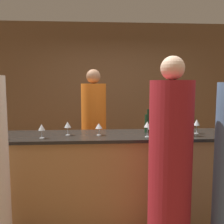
% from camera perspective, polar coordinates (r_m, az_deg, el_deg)
% --- Properties ---
extents(ground_plane, '(14.00, 14.00, 0.00)m').
position_cam_1_polar(ground_plane, '(3.30, 2.93, -23.43)').
color(ground_plane, brown).
extents(back_wall, '(8.00, 0.06, 2.80)m').
position_cam_1_polar(back_wall, '(4.88, 0.28, 3.56)').
color(back_wall, brown).
rests_on(back_wall, ground_plane).
extents(bar_counter, '(3.41, 0.64, 1.06)m').
position_cam_1_polar(bar_counter, '(3.07, 2.98, -14.78)').
color(bar_counter, '#B27F4C').
rests_on(bar_counter, ground_plane).
extents(bartender, '(0.35, 0.35, 1.85)m').
position_cam_1_polar(bartender, '(3.60, -4.15, -6.20)').
color(bartender, orange).
rests_on(bartender, ground_plane).
extents(guest_3, '(0.39, 0.39, 1.88)m').
position_cam_1_polar(guest_3, '(2.36, 13.09, -12.92)').
color(guest_3, maroon).
rests_on(guest_3, ground_plane).
extents(wine_bottle_0, '(0.08, 0.08, 0.28)m').
position_cam_1_polar(wine_bottle_0, '(3.04, 8.21, -2.52)').
color(wine_bottle_0, black).
rests_on(wine_bottle_0, bar_counter).
extents(wine_bottle_1, '(0.08, 0.08, 0.28)m').
position_cam_1_polar(wine_bottle_1, '(2.95, 17.19, -3.22)').
color(wine_bottle_1, '#19381E').
rests_on(wine_bottle_1, bar_counter).
extents(wine_glass_0, '(0.07, 0.07, 0.17)m').
position_cam_1_polar(wine_glass_0, '(3.09, 18.78, -2.36)').
color(wine_glass_0, silver).
rests_on(wine_glass_0, bar_counter).
extents(wine_glass_1, '(0.08, 0.08, 0.16)m').
position_cam_1_polar(wine_glass_1, '(2.88, -10.10, -2.95)').
color(wine_glass_1, silver).
rests_on(wine_glass_1, bar_counter).
extents(wine_glass_2, '(0.07, 0.07, 0.18)m').
position_cam_1_polar(wine_glass_2, '(2.88, -24.10, -3.14)').
color(wine_glass_2, silver).
rests_on(wine_glass_2, bar_counter).
extents(wine_glass_3, '(0.07, 0.07, 0.17)m').
position_cam_1_polar(wine_glass_3, '(2.77, 8.07, -2.93)').
color(wine_glass_3, silver).
rests_on(wine_glass_3, bar_counter).
extents(wine_glass_4, '(0.07, 0.07, 0.15)m').
position_cam_1_polar(wine_glass_4, '(2.78, -15.79, -3.46)').
color(wine_glass_4, silver).
rests_on(wine_glass_4, bar_counter).
extents(wine_glass_6, '(0.07, 0.07, 0.17)m').
position_cam_1_polar(wine_glass_6, '(2.68, 9.05, -3.36)').
color(wine_glass_6, silver).
rests_on(wine_glass_6, bar_counter).
extents(wine_glass_7, '(0.08, 0.08, 0.14)m').
position_cam_1_polar(wine_glass_7, '(2.84, -3.02, -3.25)').
color(wine_glass_7, silver).
rests_on(wine_glass_7, bar_counter).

